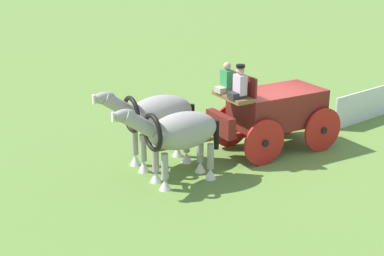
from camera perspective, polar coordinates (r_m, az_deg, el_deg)
ground_plane at (r=17.20m, az=8.44°, el=-2.06°), size 220.00×220.00×0.00m
show_wagon at (r=16.69m, az=8.21°, el=1.85°), size 5.75×2.35×2.84m
draft_horse_near at (r=14.32m, az=-1.39°, el=-0.53°), size 2.96×1.29×2.22m
draft_horse_off at (r=15.39m, az=-3.68°, el=1.23°), size 2.95×1.31×2.33m
sponsor_banner at (r=20.23m, az=17.15°, el=2.19°), size 3.20×0.11×1.10m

